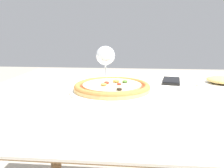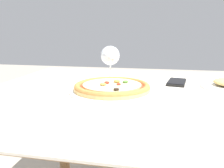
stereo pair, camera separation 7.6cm
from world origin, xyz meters
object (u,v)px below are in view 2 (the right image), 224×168
Objects in this scene: fork at (24,102)px; wine_glass_far_left at (110,56)px; pizza_plate at (112,88)px; dining_table at (139,116)px; cell_phone at (177,82)px.

fork is 1.12× the size of wine_glass_far_left.
dining_table is at bearing 16.11° from pizza_plate.
cell_phone is (0.14, 0.16, 0.10)m from dining_table.
dining_table is 0.15m from pizza_plate.
fork is at bearing -118.17° from wine_glass_far_left.
dining_table is 0.30m from wine_glass_far_left.
wine_glass_far_left reaches higher than cell_phone.
dining_table is 0.24m from cell_phone.
pizza_plate is 0.29m from fork.
pizza_plate is 0.22m from wine_glass_far_left.
pizza_plate is 1.94× the size of wine_glass_far_left.
pizza_plate is 1.90× the size of cell_phone.
fork is at bearing -149.96° from dining_table.
dining_table is at bearing 30.04° from fork.
dining_table is 3.88× the size of pizza_plate.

